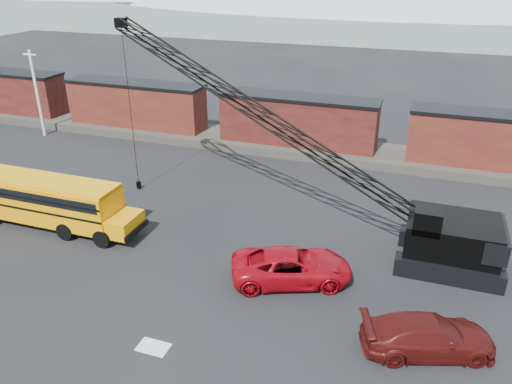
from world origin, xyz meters
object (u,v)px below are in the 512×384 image
school_bus (49,200)px  crawler_crane (267,119)px  red_pickup (292,266)px  maroon_suv (428,336)px

school_bus → crawler_crane: size_ratio=0.47×
school_bus → red_pickup: (15.84, -0.72, -0.92)m
school_bus → maroon_suv: school_bus is taller
school_bus → maroon_suv: size_ratio=2.05×
maroon_suv → crawler_crane: 14.90m
school_bus → crawler_crane: 14.43m
school_bus → maroon_suv: bearing=-9.5°
red_pickup → maroon_suv: (6.92, -3.11, -0.05)m
maroon_suv → crawler_crane: (-10.25, 8.99, 6.00)m
maroon_suv → school_bus: bearing=61.1°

